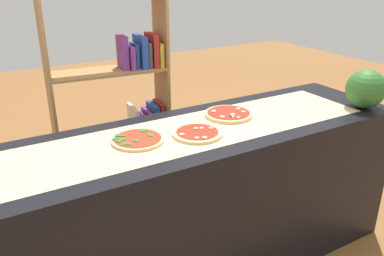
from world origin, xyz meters
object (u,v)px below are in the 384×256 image
object	(u,v)px
pizza_mushroom_1	(197,133)
bookshelf	(126,111)
pizza_spinach_0	(137,139)
watermelon	(366,89)
pizza_mushroom_2	(229,114)

from	to	relation	value
pizza_mushroom_1	bookshelf	bearing A→B (deg)	91.97
pizza_spinach_0	watermelon	distance (m)	1.50
bookshelf	pizza_mushroom_2	bearing A→B (deg)	-67.40
watermelon	bookshelf	distance (m)	1.68
pizza_spinach_0	pizza_mushroom_2	distance (m)	0.64
pizza_mushroom_2	bookshelf	size ratio (longest dim) A/B	0.18
pizza_mushroom_1	pizza_mushroom_2	bearing A→B (deg)	26.02
pizza_mushroom_1	pizza_spinach_0	bearing A→B (deg)	165.10
pizza_spinach_0	pizza_mushroom_2	world-z (taller)	pizza_mushroom_2
pizza_spinach_0	watermelon	bearing A→B (deg)	-9.09
watermelon	pizza_spinach_0	bearing A→B (deg)	170.91
pizza_spinach_0	pizza_mushroom_2	size ratio (longest dim) A/B	0.95
pizza_mushroom_2	watermelon	size ratio (longest dim) A/B	1.17
pizza_mushroom_1	bookshelf	distance (m)	1.01
pizza_mushroom_2	bookshelf	xyz separation A→B (m)	(-0.35, 0.84, -0.18)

